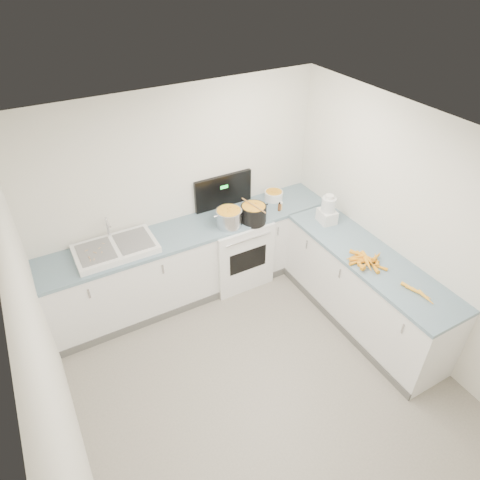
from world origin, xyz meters
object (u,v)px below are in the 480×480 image
steel_pot (229,219)px  spice_jar (280,206)px  food_processor (328,211)px  extract_bottle (279,207)px  stove (235,247)px  black_pot (253,214)px  mixing_bowl (274,195)px  sink (115,248)px

steel_pot → spice_jar: size_ratio=3.54×
steel_pot → spice_jar: bearing=0.3°
steel_pot → food_processor: size_ratio=0.85×
extract_bottle → stove: bearing=165.1°
black_pot → extract_bottle: black_pot is taller
stove → steel_pot: stove is taller
extract_bottle → food_processor: 0.61m
steel_pot → mixing_bowl: bearing=18.0°
black_pot → food_processor: bearing=-31.1°
stove → sink: (-1.45, 0.02, 0.50)m
steel_pot → black_pot: bearing=-9.1°
stove → steel_pot: (-0.15, -0.13, 0.56)m
mixing_bowl → spice_jar: size_ratio=2.74×
sink → extract_bottle: 2.01m
black_pot → mixing_bowl: 0.57m
black_pot → mixing_bowl: black_pot is taller
spice_jar → stove: bearing=167.4°
stove → extract_bottle: (0.55, -0.15, 0.51)m
black_pot → spice_jar: 0.42m
steel_pot → extract_bottle: 0.70m
mixing_bowl → food_processor: bearing=-70.7°
mixing_bowl → spice_jar: (-0.06, -0.25, -0.01)m
stove → mixing_bowl: (0.64, 0.12, 0.52)m
stove → steel_pot: bearing=-137.8°
stove → mixing_bowl: 0.83m
steel_pot → extract_bottle: size_ratio=3.19×
black_pot → mixing_bowl: (0.48, 0.30, -0.03)m
mixing_bowl → steel_pot: bearing=-162.0°
steel_pot → mixing_bowl: steel_pot is taller
sink → spice_jar: bearing=-4.1°
extract_bottle → food_processor: food_processor is taller
spice_jar → steel_pot: bearing=-179.7°
black_pot → sink: bearing=173.1°
sink → extract_bottle: (2.00, -0.16, 0.01)m
spice_jar → food_processor: food_processor is taller
mixing_bowl → spice_jar: 0.26m
extract_bottle → spice_jar: size_ratio=1.11×
steel_pot → mixing_bowl: 0.82m
stove → extract_bottle: bearing=-14.9°
stove → food_processor: bearing=-34.9°
sink → steel_pot: bearing=-6.5°
mixing_bowl → black_pot: bearing=-147.7°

